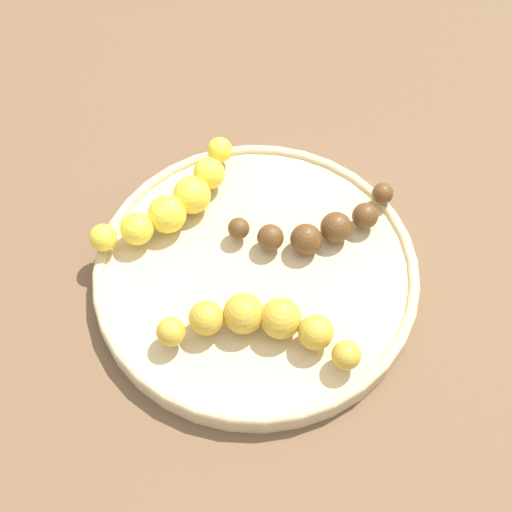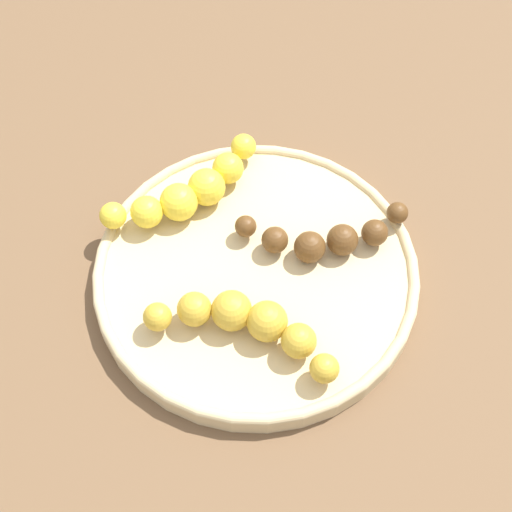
{
  "view_description": "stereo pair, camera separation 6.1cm",
  "coord_description": "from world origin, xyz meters",
  "px_view_note": "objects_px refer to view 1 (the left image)",
  "views": [
    {
      "loc": [
        0.3,
        -0.14,
        0.55
      ],
      "look_at": [
        0.0,
        0.0,
        0.04
      ],
      "focal_mm": 49.65,
      "sensor_mm": 36.0,
      "label": 1
    },
    {
      "loc": [
        0.32,
        -0.09,
        0.55
      ],
      "look_at": [
        0.0,
        0.0,
        0.04
      ],
      "focal_mm": 49.65,
      "sensor_mm": 36.0,
      "label": 2
    }
  ],
  "objects_px": {
    "fruit_bowl": "(256,272)",
    "banana_overripe": "(318,227)",
    "banana_spotted": "(261,324)",
    "banana_yellow": "(175,201)"
  },
  "relations": [
    {
      "from": "fruit_bowl",
      "to": "banana_overripe",
      "type": "height_order",
      "value": "banana_overripe"
    },
    {
      "from": "fruit_bowl",
      "to": "banana_overripe",
      "type": "xyz_separation_m",
      "value": [
        -0.01,
        0.07,
        0.02
      ]
    },
    {
      "from": "fruit_bowl",
      "to": "banana_spotted",
      "type": "height_order",
      "value": "banana_spotted"
    },
    {
      "from": "banana_overripe",
      "to": "banana_yellow",
      "type": "bearing_deg",
      "value": -118.34
    },
    {
      "from": "fruit_bowl",
      "to": "banana_spotted",
      "type": "xyz_separation_m",
      "value": [
        0.06,
        -0.02,
        0.02
      ]
    },
    {
      "from": "fruit_bowl",
      "to": "banana_overripe",
      "type": "bearing_deg",
      "value": 96.11
    },
    {
      "from": "banana_yellow",
      "to": "banana_spotted",
      "type": "bearing_deg",
      "value": -14.09
    },
    {
      "from": "banana_spotted",
      "to": "banana_overripe",
      "type": "relative_size",
      "value": 0.9
    },
    {
      "from": "banana_yellow",
      "to": "banana_overripe",
      "type": "bearing_deg",
      "value": 32.53
    },
    {
      "from": "banana_spotted",
      "to": "fruit_bowl",
      "type": "bearing_deg",
      "value": 11.93
    }
  ]
}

